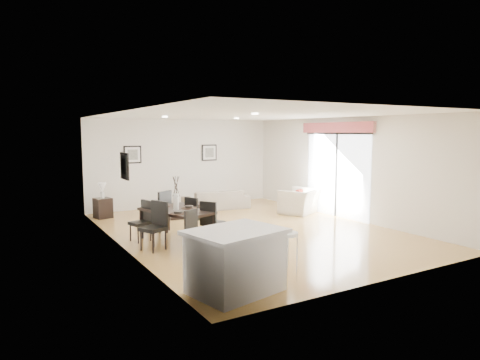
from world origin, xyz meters
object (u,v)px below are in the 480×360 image
dining_chair_wfar (143,218)px  dining_chair_head (195,229)px  dining_chair_enear (211,219)px  coffee_table (185,211)px  dining_table (176,213)px  dining_chair_efar (194,214)px  bar_stool (287,239)px  sofa (216,200)px  dining_chair_wnear (156,223)px  armchair (300,201)px  dining_chair_foot (162,209)px  kitchen_island (236,260)px  side_table (103,208)px

dining_chair_wfar → dining_chair_head: 1.55m
dining_chair_enear → coffee_table: bearing=-41.6°
dining_table → dining_chair_enear: dining_chair_enear is taller
dining_chair_efar → dining_chair_head: dining_chair_efar is taller
bar_stool → dining_chair_head: bearing=105.6°
dining_chair_enear → coffee_table: size_ratio=0.94×
dining_chair_enear → coffee_table: 2.82m
sofa → bar_stool: bar_stool is taller
dining_chair_wnear → dining_chair_wfar: (-0.00, 0.80, -0.05)m
dining_chair_wnear → dining_chair_efar: dining_chair_wnear is taller
dining_chair_wfar → coffee_table: bearing=122.2°
armchair → dining_chair_enear: bearing=-2.6°
dining_chair_efar → dining_chair_foot: 0.84m
coffee_table → kitchen_island: kitchen_island is taller
dining_chair_wnear → dining_chair_foot: (0.62, 1.39, 0.00)m
dining_chair_wnear → bar_stool: dining_chair_wnear is taller
dining_chair_efar → kitchen_island: kitchen_island is taller
dining_chair_wnear → dining_chair_efar: 1.39m
dining_chair_wfar → dining_chair_foot: dining_chair_foot is taller
dining_table → side_table: 3.45m
dining_chair_efar → dining_chair_foot: bearing=19.8°
sofa → dining_chair_wfar: 4.02m
dining_table → dining_chair_efar: (0.58, 0.38, -0.14)m
side_table → bar_stool: bearing=-78.4°
dining_chair_wnear → bar_stool: (1.13, -2.76, 0.13)m
dining_chair_efar → dining_chair_foot: size_ratio=0.89×
armchair → side_table: armchair is taller
dining_chair_wnear → dining_chair_foot: 1.52m
dining_chair_wnear → kitchen_island: (0.23, -2.76, -0.07)m
dining_table → dining_chair_wnear: dining_chair_wnear is taller
coffee_table → armchair: bearing=-13.0°
dining_table → coffee_table: (1.17, 2.30, -0.42)m
sofa → kitchen_island: kitchen_island is taller
sofa → dining_chair_head: (-2.52, -4.04, 0.18)m
dining_chair_wfar → dining_chair_enear: size_ratio=0.98×
bar_stool → dining_chair_efar: bearing=89.5°
sofa → dining_chair_enear: 3.95m
kitchen_island → dining_chair_wnear: bearing=82.5°
armchair → dining_chair_enear: size_ratio=1.21×
dining_chair_wnear → dining_chair_enear: bearing=62.1°
side_table → dining_chair_wfar: bearing=-86.2°
dining_chair_efar → dining_chair_foot: (-0.54, 0.63, 0.06)m
sofa → bar_stool: 6.46m
dining_chair_wnear → side_table: dining_chair_wnear is taller
dining_table → bar_stool: 3.18m
sofa → dining_chair_efar: dining_chair_efar is taller
sofa → dining_chair_wnear: bearing=53.2°
dining_chair_wnear → side_table: size_ratio=1.76×
dining_chair_head → side_table: size_ratio=1.55×
dining_chair_wfar → dining_chair_enear: bearing=38.5°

